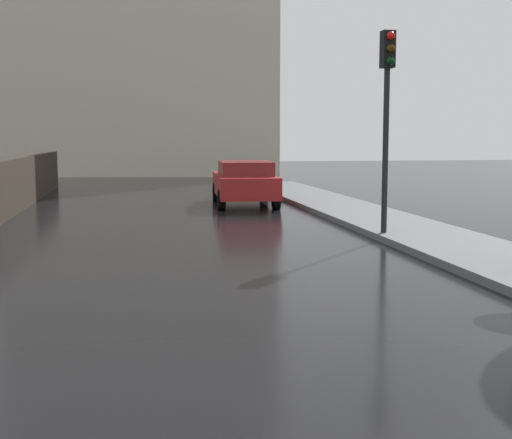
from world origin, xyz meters
The scene contains 2 objects.
car_red_mid_road centered at (2.49, 20.83, 0.74)m, with size 2.08×4.68×1.39m.
traffic_light centered at (4.22, 12.90, 3.04)m, with size 0.26×0.39×4.16m.
Camera 1 is at (-0.95, -0.91, 2.14)m, focal length 48.73 mm.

